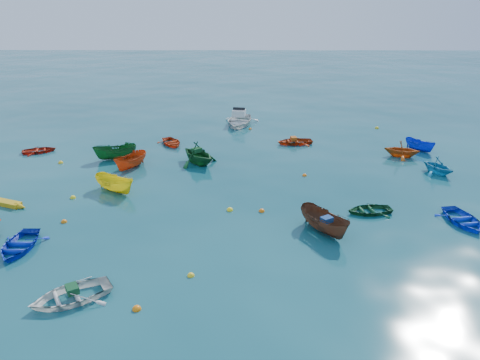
{
  "coord_description": "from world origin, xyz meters",
  "views": [
    {
      "loc": [
        0.15,
        -23.43,
        11.97
      ],
      "look_at": [
        0.0,
        5.0,
        0.4
      ],
      "focal_mm": 35.0,
      "sensor_mm": 36.0,
      "label": 1
    }
  ],
  "objects_px": {
    "dinghy_white_near": "(71,300)",
    "motorboat_white": "(239,124)",
    "kayak_yellow": "(1,204)",
    "dinghy_blue_sw": "(19,249)",
    "dinghy_blue_se": "(462,223)"
  },
  "relations": [
    {
      "from": "dinghy_blue_sw",
      "to": "kayak_yellow",
      "type": "xyz_separation_m",
      "value": [
        -3.48,
        5.27,
        0.0
      ]
    },
    {
      "from": "motorboat_white",
      "to": "dinghy_blue_se",
      "type": "bearing_deg",
      "value": -47.4
    },
    {
      "from": "dinghy_white_near",
      "to": "kayak_yellow",
      "type": "relative_size",
      "value": 0.89
    },
    {
      "from": "dinghy_white_near",
      "to": "dinghy_blue_se",
      "type": "xyz_separation_m",
      "value": [
        19.34,
        7.03,
        0.0
      ]
    },
    {
      "from": "dinghy_white_near",
      "to": "kayak_yellow",
      "type": "distance_m",
      "value": 12.0
    },
    {
      "from": "dinghy_blue_sw",
      "to": "dinghy_white_near",
      "type": "distance_m",
      "value": 5.73
    },
    {
      "from": "dinghy_blue_sw",
      "to": "dinghy_white_near",
      "type": "xyz_separation_m",
      "value": [
        3.99,
        -4.11,
        0.0
      ]
    },
    {
      "from": "dinghy_white_near",
      "to": "kayak_yellow",
      "type": "bearing_deg",
      "value": -173.49
    },
    {
      "from": "dinghy_white_near",
      "to": "motorboat_white",
      "type": "bearing_deg",
      "value": 134.02
    },
    {
      "from": "dinghy_blue_sw",
      "to": "motorboat_white",
      "type": "bearing_deg",
      "value": 65.0
    },
    {
      "from": "kayak_yellow",
      "to": "dinghy_white_near",
      "type": "bearing_deg",
      "value": -119.94
    },
    {
      "from": "kayak_yellow",
      "to": "motorboat_white",
      "type": "height_order",
      "value": "motorboat_white"
    },
    {
      "from": "dinghy_white_near",
      "to": "motorboat_white",
      "type": "xyz_separation_m",
      "value": [
        6.81,
        27.45,
        0.0
      ]
    },
    {
      "from": "dinghy_blue_sw",
      "to": "dinghy_blue_se",
      "type": "bearing_deg",
      "value": 6.98
    },
    {
      "from": "dinghy_blue_sw",
      "to": "kayak_yellow",
      "type": "height_order",
      "value": "dinghy_blue_sw"
    }
  ]
}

